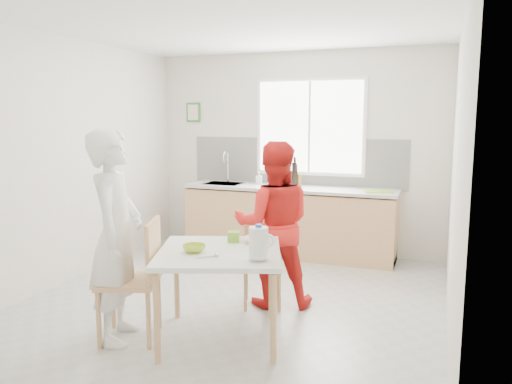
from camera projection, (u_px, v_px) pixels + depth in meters
ground at (231, 304)px, 4.93m from camera, size 4.50×4.50×0.00m
room_shell at (229, 137)px, 4.68m from camera, size 4.50×4.50×4.50m
window at (310, 127)px, 6.67m from camera, size 1.50×0.06×1.30m
backsplash at (295, 162)px, 6.82m from camera, size 3.00×0.02×0.65m
picture_frame at (193, 112)px, 7.25m from camera, size 0.22×0.03×0.28m
kitchen_counter at (288, 224)px, 6.67m from camera, size 2.84×0.64×1.37m
dining_table at (220, 260)px, 4.07m from camera, size 1.26×1.26×0.76m
chair_left at (138, 274)px, 4.10m from camera, size 0.59×0.59×1.00m
chair_far at (262, 259)px, 4.90m from camera, size 0.48×0.48×0.81m
person_white at (116, 236)px, 4.05m from camera, size 0.61×0.74×1.74m
person_red at (274, 224)px, 4.83m from camera, size 0.94×0.84×1.61m
bowl_green at (194, 248)px, 4.01m from camera, size 0.24×0.24×0.06m
bowl_white at (257, 240)px, 4.30m from camera, size 0.26×0.26×0.05m
milk_jug at (259, 242)px, 3.75m from camera, size 0.20×0.15×0.26m
green_box at (234, 237)px, 4.33m from camera, size 0.13×0.13×0.09m
spoon at (207, 257)px, 3.84m from camera, size 0.13×0.11×0.01m
cutting_board at (378, 191)px, 6.14m from camera, size 0.41×0.34×0.01m
wine_bottle_a at (294, 174)px, 6.60m from camera, size 0.07×0.07×0.32m
wine_bottle_b at (295, 175)px, 6.61m from camera, size 0.07×0.07×0.30m
jar_amber at (299, 180)px, 6.66m from camera, size 0.06×0.06×0.16m
soap_bottle at (259, 178)px, 6.83m from camera, size 0.09×0.09×0.17m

